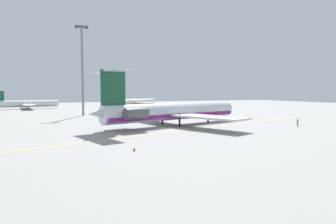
% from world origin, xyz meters
% --- Properties ---
extents(ground, '(318.37, 318.37, 0.00)m').
position_xyz_m(ground, '(0.00, 0.00, 0.00)').
color(ground, gray).
extents(main_jetliner, '(40.02, 35.89, 11.89)m').
position_xyz_m(main_jetliner, '(3.09, 4.71, 3.24)').
color(main_jetliner, silver).
rests_on(main_jetliner, ground).
extents(airliner_far_left, '(26.61, 26.35, 7.95)m').
position_xyz_m(airliner_far_left, '(-29.97, 87.81, 2.34)').
color(airliner_far_left, silver).
rests_on(airliner_far_left, ground).
extents(airliner_mid_left, '(25.21, 25.45, 7.94)m').
position_xyz_m(airliner_mid_left, '(21.03, 92.93, 2.34)').
color(airliner_mid_left, silver).
rests_on(airliner_mid_left, ground).
extents(ground_crew_near_nose, '(0.31, 0.36, 1.75)m').
position_xyz_m(ground_crew_near_nose, '(28.25, -7.50, 1.11)').
color(ground_crew_near_nose, black).
rests_on(ground_crew_near_nose, ground).
extents(ground_crew_near_tail, '(0.29, 0.43, 1.79)m').
position_xyz_m(ground_crew_near_tail, '(13.97, 26.86, 1.14)').
color(ground_crew_near_tail, black).
rests_on(ground_crew_near_tail, ground).
extents(safety_cone_nose, '(0.40, 0.40, 0.55)m').
position_xyz_m(safety_cone_nose, '(-12.27, -19.20, 0.28)').
color(safety_cone_nose, '#EA590F').
rests_on(safety_cone_nose, ground).
extents(taxiway_centreline, '(87.60, 29.25, 0.01)m').
position_xyz_m(taxiway_centreline, '(4.19, -2.95, 0.00)').
color(taxiway_centreline, gold).
rests_on(taxiway_centreline, ground).
extents(light_mast, '(4.00, 0.70, 28.46)m').
position_xyz_m(light_mast, '(-12.01, 41.34, 15.46)').
color(light_mast, slate).
rests_on(light_mast, ground).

